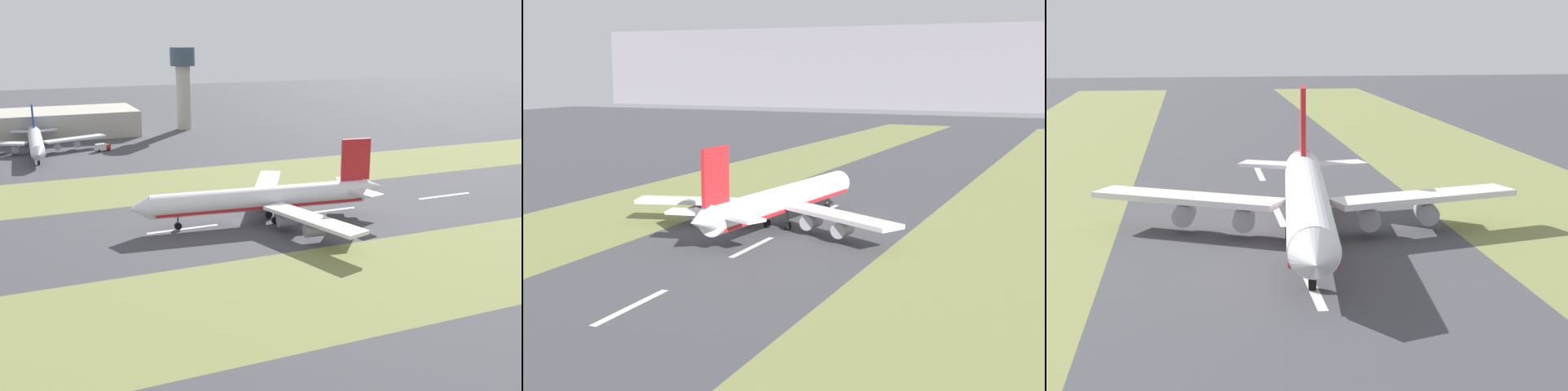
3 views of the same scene
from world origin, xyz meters
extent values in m
plane|color=#424247|center=(0.00, 0.00, 0.00)|extent=(800.00, 800.00, 0.00)
cube|color=silver|center=(0.00, -65.28, 0.01)|extent=(1.20, 18.00, 0.01)
cube|color=silver|center=(0.00, -25.28, 0.01)|extent=(1.20, 18.00, 0.01)
cube|color=silver|center=(0.00, 14.72, 0.01)|extent=(1.20, 18.00, 0.01)
cylinder|color=white|center=(-2.07, -5.28, 6.20)|extent=(11.76, 56.32, 6.00)
cone|color=white|center=(1.09, 25.06, 6.20)|extent=(6.37, 5.58, 5.88)
cone|color=white|center=(-5.27, -36.11, 7.00)|extent=(5.69, 6.50, 5.10)
cube|color=red|center=(-2.07, -5.28, 4.55)|extent=(11.23, 54.06, 0.70)
cube|color=white|center=(-20.22, -10.65, 5.30)|extent=(29.53, 13.79, 0.90)
cube|color=white|center=(14.59, -14.27, 5.30)|extent=(28.43, 18.89, 0.90)
cylinder|color=#93939E|center=(-11.43, -8.33, 2.85)|extent=(3.68, 5.11, 3.20)
cylinder|color=#93939E|center=(-20.75, -10.88, 2.85)|extent=(3.68, 5.11, 3.20)
cylinder|color=#93939E|center=(6.47, -10.19, 2.85)|extent=(3.68, 5.11, 3.20)
cylinder|color=#93939E|center=(15.06, -14.60, 2.85)|extent=(3.68, 5.11, 3.20)
cube|color=red|center=(-4.76, -31.14, 14.70)|extent=(1.62, 8.04, 11.00)
cube|color=white|center=(-10.23, -30.57, 7.20)|extent=(10.70, 6.39, 0.60)
cube|color=white|center=(0.71, -31.71, 7.20)|extent=(10.93, 8.08, 0.60)
cylinder|color=#59595E|center=(0.13, 15.89, 2.50)|extent=(0.50, 0.50, 3.20)
cylinder|color=black|center=(0.13, 15.89, 0.90)|extent=(1.08, 1.88, 1.80)
cylinder|color=#59595E|center=(-4.96, -7.99, 2.50)|extent=(0.50, 0.50, 3.20)
cylinder|color=black|center=(-4.96, -7.99, 0.90)|extent=(1.08, 1.88, 1.80)
cylinder|color=#59595E|center=(0.21, -8.53, 2.50)|extent=(0.50, 0.50, 3.20)
cylinder|color=black|center=(0.21, -8.53, 0.90)|extent=(1.08, 1.88, 1.80)
camera|label=1|loc=(-139.12, 52.59, 47.61)|focal=42.00mm
camera|label=2|loc=(62.41, -149.90, 34.64)|focal=50.00mm
camera|label=3|loc=(13.49, 112.40, 30.49)|focal=60.00mm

